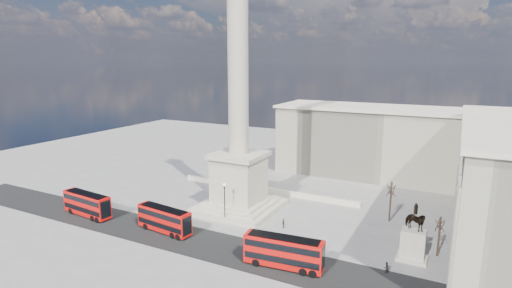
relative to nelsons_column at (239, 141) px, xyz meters
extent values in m
plane|color=gray|center=(0.00, -5.00, -12.92)|extent=(180.00, 180.00, 0.00)
cube|color=black|center=(5.00, -15.00, -12.91)|extent=(120.00, 9.00, 0.01)
cube|color=beige|center=(0.00, 0.00, -12.42)|extent=(14.00, 14.00, 1.00)
cube|color=beige|center=(0.00, 0.00, -11.67)|extent=(12.00, 12.00, 0.50)
cube|color=beige|center=(0.00, 0.00, -11.17)|extent=(10.00, 10.00, 0.50)
cube|color=beige|center=(0.00, 0.00, -6.92)|extent=(8.00, 8.00, 8.00)
cube|color=beige|center=(0.00, 0.00, -2.52)|extent=(9.00, 9.00, 0.80)
cylinder|color=#BAB09A|center=(0.00, 0.00, 14.88)|extent=(3.60, 3.60, 34.00)
cube|color=beige|center=(0.00, 11.00, -12.37)|extent=(40.00, 0.60, 1.10)
cube|color=beige|center=(20.00, 35.00, -4.92)|extent=(50.00, 16.00, 16.00)
cube|color=beige|center=(20.00, 35.00, 3.38)|extent=(51.00, 17.00, 0.60)
cube|color=red|center=(-22.48, -15.30, -10.67)|extent=(10.56, 3.30, 3.82)
cube|color=black|center=(-22.48, -15.30, -11.36)|extent=(10.15, 3.32, 0.85)
cube|color=black|center=(-22.48, -15.30, -9.66)|extent=(10.15, 3.32, 0.85)
cube|color=black|center=(-22.48, -15.30, -8.73)|extent=(9.50, 2.97, 0.06)
cylinder|color=black|center=(-25.89, -14.99, -12.40)|extent=(1.26, 2.57, 1.04)
cylinder|color=black|center=(-19.58, -15.57, -12.40)|extent=(1.26, 2.57, 1.04)
cylinder|color=black|center=(-18.34, -15.68, -12.40)|extent=(1.26, 2.57, 1.04)
cube|color=red|center=(-5.72, -14.38, -10.75)|extent=(10.25, 3.42, 3.70)
cube|color=black|center=(-5.72, -14.38, -11.41)|extent=(9.86, 3.44, 0.82)
cube|color=black|center=(-5.72, -14.38, -9.76)|extent=(9.86, 3.44, 0.82)
cube|color=black|center=(-5.72, -14.38, -8.87)|extent=(9.23, 3.08, 0.05)
cylinder|color=black|center=(-9.02, -14.00, -12.41)|extent=(1.27, 2.51, 1.01)
cylinder|color=black|center=(-2.92, -14.70, -12.41)|extent=(1.27, 2.51, 1.01)
cylinder|color=black|center=(-1.72, -14.84, -12.41)|extent=(1.27, 2.51, 1.01)
cube|color=red|center=(15.95, -16.00, -10.61)|extent=(10.88, 3.47, 3.94)
cube|color=black|center=(15.95, -16.00, -11.31)|extent=(10.46, 3.49, 0.87)
cube|color=black|center=(15.95, -16.00, -9.56)|extent=(10.46, 3.49, 0.87)
cube|color=black|center=(15.95, -16.00, -8.61)|extent=(9.79, 3.12, 0.06)
cylinder|color=black|center=(12.43, -16.35, -12.38)|extent=(1.32, 2.64, 1.07)
cylinder|color=black|center=(18.92, -15.70, -12.38)|extent=(1.32, 2.64, 1.07)
cylinder|color=black|center=(20.20, -15.58, -12.38)|extent=(1.32, 2.64, 1.07)
cylinder|color=black|center=(0.92, -6.60, -12.65)|extent=(0.47, 0.47, 0.54)
cylinder|color=black|center=(0.92, -6.60, -9.69)|extent=(0.17, 0.17, 6.45)
cylinder|color=black|center=(0.92, -6.60, -6.58)|extent=(0.32, 0.32, 0.32)
sphere|color=silver|center=(0.92, -6.60, -6.20)|extent=(0.60, 0.60, 0.60)
cube|color=beige|center=(31.00, -5.93, -12.67)|extent=(4.00, 3.00, 0.50)
cube|color=beige|center=(31.00, -5.93, -10.72)|extent=(3.20, 2.20, 4.40)
imported|color=black|center=(31.00, -5.93, -7.16)|extent=(3.51, 2.64, 2.70)
cylinder|color=black|center=(31.00, -5.93, -5.51)|extent=(0.50, 0.50, 1.20)
sphere|color=black|center=(31.00, -5.93, -4.76)|extent=(0.36, 0.36, 0.36)
cylinder|color=#332319|center=(40.14, -3.14, -9.33)|extent=(0.29, 0.29, 7.17)
cylinder|color=#332319|center=(34.09, -3.00, -9.98)|extent=(0.27, 0.27, 5.88)
cylinder|color=#332319|center=(25.91, 6.88, -9.37)|extent=(0.30, 0.30, 7.09)
imported|color=black|center=(13.03, -11.50, -12.09)|extent=(0.70, 0.57, 1.66)
imported|color=black|center=(28.42, -11.16, -12.16)|extent=(0.93, 0.92, 1.52)
imported|color=black|center=(10.76, -4.07, -12.13)|extent=(0.88, 0.95, 1.57)
camera|label=1|loc=(35.19, -61.28, 14.24)|focal=28.00mm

